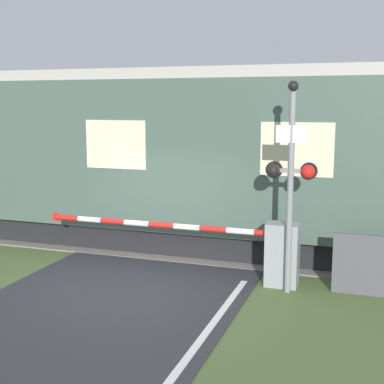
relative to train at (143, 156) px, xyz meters
name	(u,v)px	position (x,y,z in m)	size (l,w,h in m)	color
ground_plane	(130,288)	(1.18, -3.33, -2.11)	(80.00, 80.00, 0.00)	#4C6033
track_bed	(189,243)	(1.18, 0.00, -2.09)	(36.00, 3.20, 0.13)	slate
train	(143,156)	(0.00, 0.00, 0.00)	(14.24, 2.92, 4.13)	black
crossing_barrier	(262,249)	(3.44, -2.29, -1.45)	(5.25, 0.44, 1.19)	gray
signal_post	(291,175)	(3.98, -2.61, 0.02)	(0.91, 0.26, 3.76)	gray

